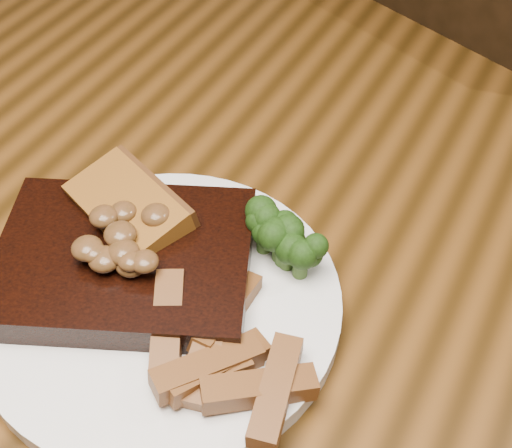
{
  "coord_description": "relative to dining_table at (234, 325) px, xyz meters",
  "views": [
    {
      "loc": [
        0.2,
        -0.32,
        1.19
      ],
      "look_at": [
        0.01,
        0.02,
        0.78
      ],
      "focal_mm": 50.0,
      "sensor_mm": 36.0,
      "label": 1
    }
  ],
  "objects": [
    {
      "name": "steak_bone",
      "position": [
        -0.06,
        -0.13,
        0.11
      ],
      "size": [
        0.13,
        0.07,
        0.02
      ],
      "primitive_type": "cube",
      "rotation": [
        0.0,
        0.0,
        0.42
      ],
      "color": "#C2B796",
      "rests_on": "plate"
    },
    {
      "name": "plate",
      "position": [
        -0.02,
        -0.07,
        0.1
      ],
      "size": [
        0.29,
        0.29,
        0.01
      ],
      "primitive_type": "cylinder",
      "rotation": [
        0.0,
        0.0,
        -0.05
      ],
      "color": "white",
      "rests_on": "dining_table"
    },
    {
      "name": "steak",
      "position": [
        -0.06,
        -0.06,
        0.12
      ],
      "size": [
        0.23,
        0.21,
        0.03
      ],
      "primitive_type": "cube",
      "rotation": [
        0.0,
        0.0,
        0.42
      ],
      "color": "black",
      "rests_on": "plate"
    },
    {
      "name": "broccoli_cluster",
      "position": [
        0.04,
        0.0,
        0.12
      ],
      "size": [
        0.07,
        0.07,
        0.04
      ],
      "primitive_type": null,
      "color": "#1B3D0E",
      "rests_on": "plate"
    },
    {
      "name": "potato_wedges",
      "position": [
        0.05,
        -0.09,
        0.12
      ],
      "size": [
        0.1,
        0.1,
        0.02
      ],
      "primitive_type": null,
      "color": "brown",
      "rests_on": "plate"
    },
    {
      "name": "dining_table",
      "position": [
        0.0,
        0.0,
        0.0
      ],
      "size": [
        1.6,
        0.9,
        0.75
      ],
      "color": "#533110",
      "rests_on": "ground"
    },
    {
      "name": "chair_far",
      "position": [
        0.06,
        0.55,
        -0.14
      ],
      "size": [
        0.57,
        0.57,
        0.93
      ],
      "rotation": [
        0.0,
        0.0,
        2.79
      ],
      "color": "black",
      "rests_on": "ground"
    },
    {
      "name": "mushroom_pile",
      "position": [
        -0.06,
        -0.06,
        0.15
      ],
      "size": [
        0.07,
        0.07,
        0.03
      ],
      "primitive_type": null,
      "color": "brown",
      "rests_on": "steak"
    },
    {
      "name": "garlic_bread",
      "position": [
        -0.08,
        -0.02,
        0.12
      ],
      "size": [
        0.12,
        0.09,
        0.02
      ],
      "primitive_type": "cube",
      "rotation": [
        0.0,
        0.0,
        -0.37
      ],
      "color": "brown",
      "rests_on": "plate"
    }
  ]
}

